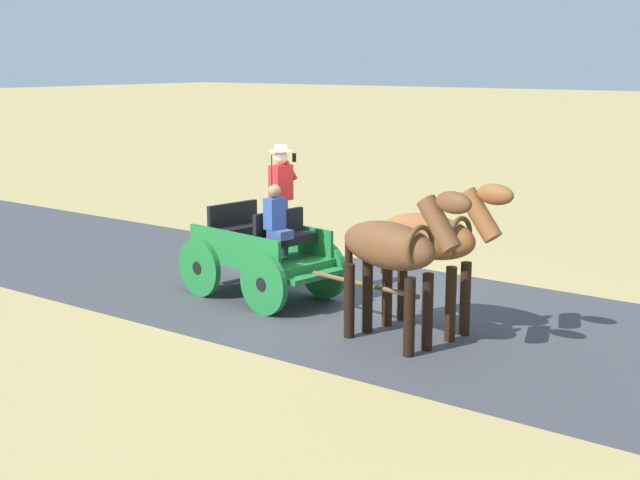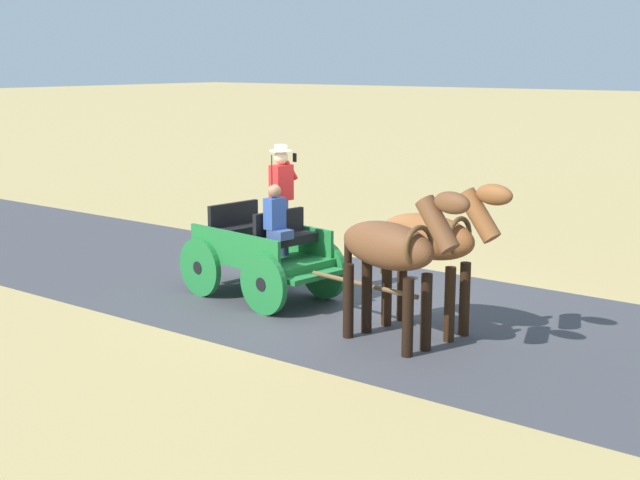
% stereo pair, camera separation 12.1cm
% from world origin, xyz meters
% --- Properties ---
extents(ground_plane, '(200.00, 200.00, 0.00)m').
position_xyz_m(ground_plane, '(0.00, 0.00, 0.00)').
color(ground_plane, tan).
extents(road_surface, '(5.46, 160.00, 0.01)m').
position_xyz_m(road_surface, '(0.00, 0.00, 0.00)').
color(road_surface, '#424247').
rests_on(road_surface, ground).
extents(horse_drawn_carriage, '(1.69, 4.52, 2.50)m').
position_xyz_m(horse_drawn_carriage, '(0.55, -0.80, 0.82)').
color(horse_drawn_carriage, '#1E7233').
rests_on(horse_drawn_carriage, ground).
extents(horse_near_side, '(0.70, 2.14, 2.21)m').
position_xyz_m(horse_near_side, '(0.49, 2.26, 1.32)').
color(horse_near_side, brown).
rests_on(horse_near_side, ground).
extents(horse_off_side, '(0.81, 2.15, 2.21)m').
position_xyz_m(horse_off_side, '(1.34, 2.15, 1.32)').
color(horse_off_side, brown).
rests_on(horse_off_side, ground).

